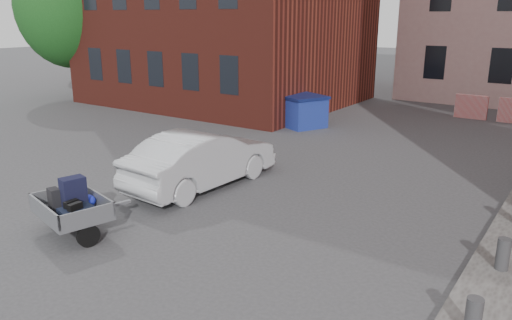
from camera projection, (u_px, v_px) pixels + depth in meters
The scene contains 5 objects.
ground at pixel (187, 219), 10.76m from camera, with size 120.00×120.00×0.00m, color #38383A.
far_building at pixel (185, 18), 37.94m from camera, with size 6.00×6.00×8.00m, color maroon.
trailer at pixel (71, 206), 9.83m from camera, with size 1.82×1.95×1.20m.
dumpster at pixel (293, 108), 20.08m from camera, with size 3.30×2.61×1.23m.
silver_car at pixel (202, 159), 12.66m from camera, with size 1.52×4.35×1.43m, color #B9BCC1.
Camera 1 is at (6.91, -7.35, 4.22)m, focal length 35.00 mm.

